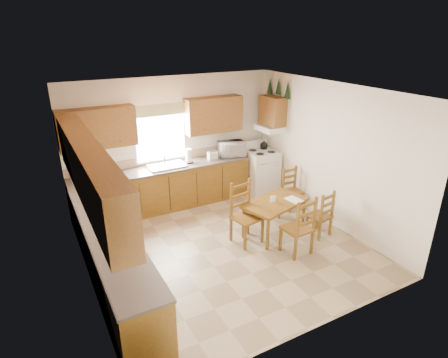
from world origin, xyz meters
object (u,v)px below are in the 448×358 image
dining_table (274,217)px  chair_far_left (247,214)px  stove (261,172)px  chair_far_right (293,189)px  chair_near_right (320,213)px  microwave (232,149)px  chair_near_left (297,225)px

dining_table → chair_far_left: (-0.62, -0.03, 0.24)m
stove → chair_far_right: 1.04m
stove → chair_near_right: bearing=-90.2°
stove → microwave: microwave is taller
dining_table → chair_far_left: size_ratio=1.08×
dining_table → chair_far_right: size_ratio=1.37×
stove → chair_near_left: (-0.89, -2.42, 0.04)m
microwave → chair_far_right: (0.75, -1.28, -0.64)m
dining_table → chair_near_right: bearing=-50.1°
dining_table → microwave: bearing=68.2°
stove → chair_far_right: bearing=-79.9°
stove → chair_far_left: size_ratio=0.88×
stove → chair_far_left: (-1.45, -1.73, 0.07)m
chair_near_left → chair_far_left: (-0.56, 0.69, 0.03)m
chair_near_right → chair_far_right: chair_near_right is taller
chair_near_left → chair_near_right: chair_near_left is taller
microwave → chair_near_left: 2.74m
dining_table → chair_far_right: 1.16m
chair_far_left → microwave: bearing=58.3°
chair_far_left → chair_far_right: bearing=14.5°
microwave → chair_near_left: size_ratio=0.50×
chair_near_right → chair_far_left: chair_far_left is taller
chair_near_left → dining_table: bearing=-99.3°
microwave → chair_near_right: size_ratio=0.59×
chair_near_right → chair_far_left: 1.37m
chair_far_left → chair_far_right: (1.56, 0.69, -0.12)m
chair_far_left → stove: bearing=40.5°
dining_table → chair_far_left: bearing=166.2°
chair_far_right → dining_table: bearing=-143.1°
microwave → chair_far_left: bearing=-101.3°
chair_near_left → chair_near_right: 0.78m
stove → chair_near_left: bearing=-106.2°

